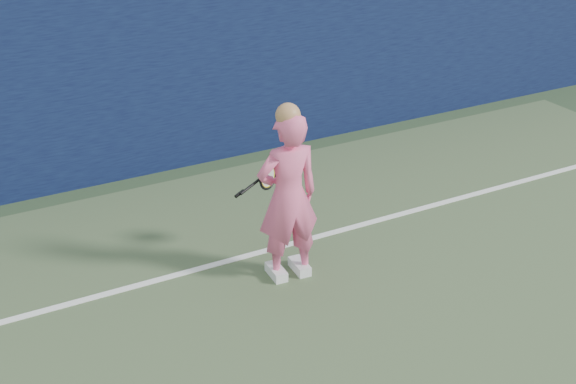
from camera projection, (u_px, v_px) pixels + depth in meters
backstop_wall at (183, 62)px, 9.43m from camera, size 24.00×0.40×2.50m
player at (288, 196)px, 7.18m from camera, size 0.62×0.43×1.70m
racket at (265, 177)px, 7.57m from camera, size 0.51×0.17×0.28m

